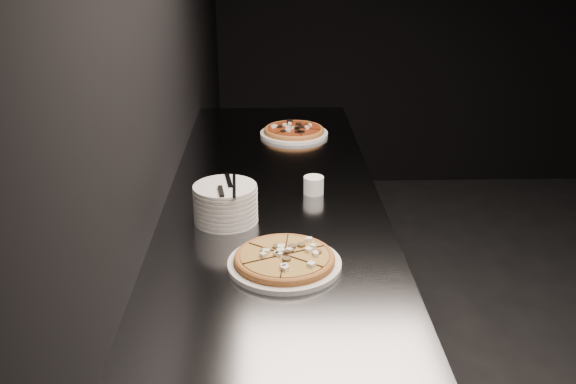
{
  "coord_description": "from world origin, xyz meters",
  "views": [
    {
      "loc": [
        -2.14,
        -2.01,
        1.79
      ],
      "look_at": [
        -2.08,
        0.02,
        0.95
      ],
      "focal_mm": 40.0,
      "sensor_mm": 36.0,
      "label": 1
    }
  ],
  "objects_px": {
    "plate_stack": "(226,203)",
    "ramekin": "(314,185)",
    "pizza_mushroom": "(285,260)",
    "counter": "(275,315)",
    "cutlery": "(227,187)",
    "pizza_tomato": "(294,131)"
  },
  "relations": [
    {
      "from": "pizza_mushroom",
      "to": "ramekin",
      "type": "distance_m",
      "value": 0.53
    },
    {
      "from": "pizza_tomato",
      "to": "cutlery",
      "type": "height_order",
      "value": "cutlery"
    },
    {
      "from": "pizza_mushroom",
      "to": "plate_stack",
      "type": "xyz_separation_m",
      "value": [
        -0.18,
        0.3,
        0.04
      ]
    },
    {
      "from": "counter",
      "to": "plate_stack",
      "type": "bearing_deg",
      "value": -135.47
    },
    {
      "from": "counter",
      "to": "pizza_tomato",
      "type": "bearing_deg",
      "value": 82.49
    },
    {
      "from": "plate_stack",
      "to": "cutlery",
      "type": "height_order",
      "value": "cutlery"
    },
    {
      "from": "counter",
      "to": "cutlery",
      "type": "height_order",
      "value": "cutlery"
    },
    {
      "from": "pizza_mushroom",
      "to": "counter",
      "type": "bearing_deg",
      "value": 93.34
    },
    {
      "from": "pizza_tomato",
      "to": "ramekin",
      "type": "xyz_separation_m",
      "value": [
        0.04,
        -0.68,
        0.01
      ]
    },
    {
      "from": "counter",
      "to": "plate_stack",
      "type": "height_order",
      "value": "plate_stack"
    },
    {
      "from": "plate_stack",
      "to": "cutlery",
      "type": "xyz_separation_m",
      "value": [
        0.01,
        -0.02,
        0.06
      ]
    },
    {
      "from": "plate_stack",
      "to": "cutlery",
      "type": "distance_m",
      "value": 0.07
    },
    {
      "from": "ramekin",
      "to": "counter",
      "type": "bearing_deg",
      "value": -154.88
    },
    {
      "from": "cutlery",
      "to": "pizza_tomato",
      "type": "bearing_deg",
      "value": 66.14
    },
    {
      "from": "pizza_mushroom",
      "to": "ramekin",
      "type": "relative_size",
      "value": 5.23
    },
    {
      "from": "ramekin",
      "to": "pizza_mushroom",
      "type": "bearing_deg",
      "value": -102.43
    },
    {
      "from": "counter",
      "to": "plate_stack",
      "type": "relative_size",
      "value": 12.16
    },
    {
      "from": "pizza_tomato",
      "to": "cutlery",
      "type": "distance_m",
      "value": 0.95
    },
    {
      "from": "counter",
      "to": "pizza_tomato",
      "type": "relative_size",
      "value": 7.35
    },
    {
      "from": "counter",
      "to": "pizza_mushroom",
      "type": "xyz_separation_m",
      "value": [
        0.03,
        -0.45,
        0.48
      ]
    },
    {
      "from": "pizza_mushroom",
      "to": "pizza_tomato",
      "type": "bearing_deg",
      "value": 86.57
    },
    {
      "from": "plate_stack",
      "to": "ramekin",
      "type": "height_order",
      "value": "plate_stack"
    }
  ]
}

